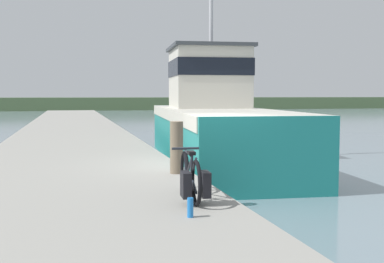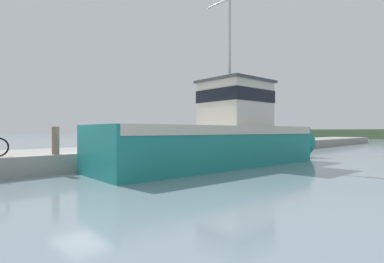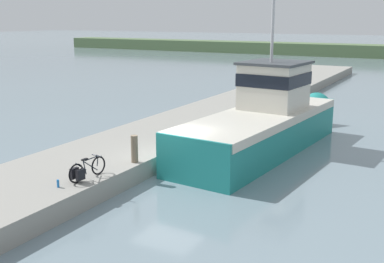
{
  "view_description": "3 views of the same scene",
  "coord_description": "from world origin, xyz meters",
  "px_view_note": "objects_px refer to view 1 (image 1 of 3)",
  "views": [
    {
      "loc": [
        -3.03,
        -10.32,
        2.3
      ],
      "look_at": [
        0.3,
        2.83,
        1.26
      ],
      "focal_mm": 45.0,
      "sensor_mm": 36.0,
      "label": 1
    },
    {
      "loc": [
        10.51,
        -5.42,
        1.62
      ],
      "look_at": [
        0.53,
        4.78,
        1.58
      ],
      "focal_mm": 28.0,
      "sensor_mm": 36.0,
      "label": 2
    },
    {
      "loc": [
        9.24,
        -15.23,
        6.08
      ],
      "look_at": [
        -1.29,
        4.1,
        0.82
      ],
      "focal_mm": 45.0,
      "sensor_mm": 36.0,
      "label": 3
    }
  ],
  "objects_px": {
    "bicycle_touring": "(192,178)",
    "mooring_post": "(177,147)",
    "fishing_boat_main": "(213,120)",
    "water_bottle_on_curb": "(190,208)"
  },
  "relations": [
    {
      "from": "bicycle_touring",
      "to": "mooring_post",
      "type": "xyz_separation_m",
      "value": [
        0.31,
        2.47,
        0.19
      ]
    },
    {
      "from": "fishing_boat_main",
      "to": "mooring_post",
      "type": "height_order",
      "value": "fishing_boat_main"
    },
    {
      "from": "bicycle_touring",
      "to": "water_bottle_on_curb",
      "type": "xyz_separation_m",
      "value": [
        -0.27,
        -0.97,
        -0.21
      ]
    },
    {
      "from": "fishing_boat_main",
      "to": "mooring_post",
      "type": "relative_size",
      "value": 12.97
    },
    {
      "from": "bicycle_touring",
      "to": "water_bottle_on_curb",
      "type": "relative_size",
      "value": 6.69
    },
    {
      "from": "bicycle_touring",
      "to": "water_bottle_on_curb",
      "type": "height_order",
      "value": "bicycle_touring"
    },
    {
      "from": "bicycle_touring",
      "to": "mooring_post",
      "type": "distance_m",
      "value": 2.5
    },
    {
      "from": "mooring_post",
      "to": "fishing_boat_main",
      "type": "bearing_deg",
      "value": 67.61
    },
    {
      "from": "fishing_boat_main",
      "to": "bicycle_touring",
      "type": "bearing_deg",
      "value": -103.53
    },
    {
      "from": "fishing_boat_main",
      "to": "bicycle_touring",
      "type": "height_order",
      "value": "fishing_boat_main"
    }
  ]
}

